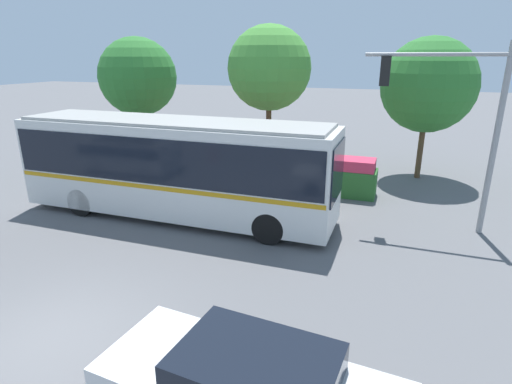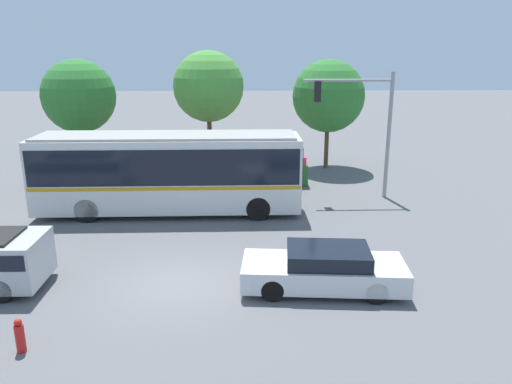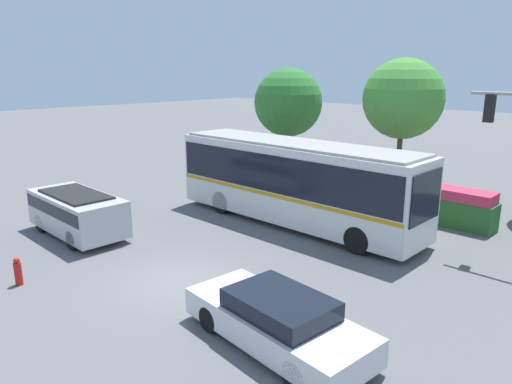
{
  "view_description": "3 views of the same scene",
  "coord_description": "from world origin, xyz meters",
  "views": [
    {
      "loc": [
        6.24,
        -5.13,
        5.44
      ],
      "look_at": [
        2.41,
        5.45,
        1.7
      ],
      "focal_mm": 28.79,
      "sensor_mm": 36.0,
      "label": 1
    },
    {
      "loc": [
        2.05,
        -13.85,
        6.91
      ],
      "look_at": [
        2.57,
        3.9,
        1.74
      ],
      "focal_mm": 34.94,
      "sensor_mm": 36.0,
      "label": 2
    },
    {
      "loc": [
        10.95,
        -7.86,
        6.22
      ],
      "look_at": [
        -0.11,
        3.55,
        2.12
      ],
      "focal_mm": 33.2,
      "sensor_mm": 36.0,
      "label": 3
    }
  ],
  "objects": [
    {
      "name": "flowering_hedge",
      "position": [
        0.36,
        11.22,
        0.76
      ],
      "size": [
        10.13,
        1.16,
        1.53
      ],
      "color": "#286028",
      "rests_on": "ground"
    },
    {
      "name": "fire_hydrant",
      "position": [
        -3.18,
        -3.45,
        0.41
      ],
      "size": [
        0.22,
        0.22,
        0.86
      ],
      "color": "red",
      "rests_on": "ground"
    },
    {
      "name": "street_tree_left",
      "position": [
        -6.39,
        12.61,
        4.45
      ],
      "size": [
        3.79,
        3.79,
        6.36
      ],
      "color": "brown",
      "rests_on": "ground"
    },
    {
      "name": "traffic_light_pole",
      "position": [
        7.83,
        8.85,
        3.82
      ],
      "size": [
        4.12,
        0.24,
        5.87
      ],
      "rotation": [
        0.0,
        0.0,
        3.14
      ],
      "color": "gray",
      "rests_on": "ground"
    },
    {
      "name": "sedan_foreground",
      "position": [
        4.46,
        -0.47,
        0.62
      ],
      "size": [
        4.92,
        2.25,
        1.28
      ],
      "rotation": [
        0.0,
        0.0,
        3.06
      ],
      "color": "silver",
      "rests_on": "ground"
    },
    {
      "name": "city_bus",
      "position": [
        -1.06,
        6.8,
        1.95
      ],
      "size": [
        11.19,
        2.61,
        3.43
      ],
      "rotation": [
        0.0,
        0.0,
        0.01
      ],
      "color": "silver",
      "rests_on": "ground"
    },
    {
      "name": "ground_plane",
      "position": [
        0.0,
        0.0,
        0.0
      ],
      "size": [
        140.0,
        140.0,
        0.0
      ],
      "primitive_type": "plane",
      "color": "#5B5B5E"
    },
    {
      "name": "street_tree_right",
      "position": [
        7.05,
        14.92,
        4.22
      ],
      "size": [
        4.13,
        4.13,
        6.29
      ],
      "color": "brown",
      "rests_on": "ground"
    },
    {
      "name": "street_tree_centre",
      "position": [
        0.33,
        12.91,
        4.92
      ],
      "size": [
        3.72,
        3.72,
        6.79
      ],
      "color": "brown",
      "rests_on": "ground"
    }
  ]
}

